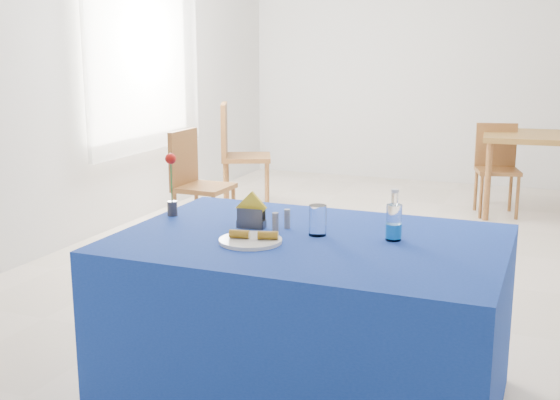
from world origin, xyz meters
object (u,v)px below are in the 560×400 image
Objects in this scene: chair_bg_left at (497,162)px; chair_win_a at (195,178)px; blue_table at (309,322)px; chair_win_b at (236,149)px; plate at (251,241)px; oak_table at (559,143)px; water_bottle at (394,223)px.

chair_win_a is (-2.14, -1.89, 0.03)m from chair_bg_left.
blue_table is 3.78m from chair_win_b.
plate is 0.19× the size of oak_table.
chair_bg_left is at bearing 84.18° from blue_table.
plate is 0.31× the size of chair_bg_left.
chair_bg_left is (0.08, 3.95, -0.35)m from water_bottle.
chair_win_a is (-1.53, 2.31, -0.25)m from plate.
plate is 4.26m from chair_bg_left.
water_bottle is 0.15× the size of oak_table.
chair_win_a reaches higher than oak_table.
water_bottle is at bearing 14.94° from blue_table.
chair_bg_left is at bearing -95.44° from chair_win_b.
chair_win_a is at bearing 128.82° from blue_table.
plate is at bearing -113.16° from chair_bg_left.
plate is 2.78m from chair_win_a.
water_bottle is 4.08m from oak_table.
water_bottle is 0.21× the size of chair_win_b.
chair_win_b reaches higher than chair_win_a.
plate is at bearing -145.83° from chair_win_a.
blue_table is at bearing 39.31° from plate.
chair_win_a is (-2.06, 2.06, -0.31)m from water_bottle.
chair_bg_left is at bearing 88.87° from water_bottle.
chair_win_b is at bearing 9.17° from chair_win_a.
water_bottle reaches higher than oak_table.
chair_win_b is (-2.23, 3.18, -0.24)m from water_bottle.
chair_win_b is at bearing -176.47° from chair_bg_left.
water_bottle is 0.24× the size of chair_win_a.
chair_bg_left is at bearing -170.93° from oak_table.
water_bottle reaches higher than chair_win_a.
plate is 0.16× the size of blue_table.
chair_win_b is at bearing -163.27° from oak_table.
oak_table is at bearing -52.76° from chair_win_a.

